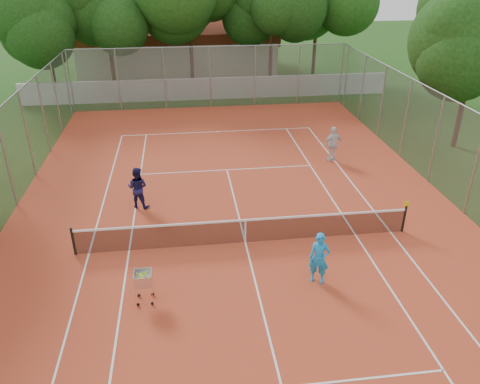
{
  "coord_description": "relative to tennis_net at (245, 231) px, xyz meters",
  "views": [
    {
      "loc": [
        -2.0,
        -14.06,
        9.29
      ],
      "look_at": [
        0.0,
        1.5,
        1.3
      ],
      "focal_mm": 35.0,
      "sensor_mm": 36.0,
      "label": 1
    }
  ],
  "objects": [
    {
      "name": "court_lines",
      "position": [
        0.0,
        0.0,
        -0.49
      ],
      "size": [
        10.98,
        23.78,
        0.01
      ],
      "primitive_type": "cube",
      "color": "white",
      "rests_on": "court_pad"
    },
    {
      "name": "player_near",
      "position": [
        1.96,
        -2.51,
        0.38
      ],
      "size": [
        0.75,
        0.63,
        1.73
      ],
      "primitive_type": "imported",
      "rotation": [
        0.0,
        0.0,
        -0.41
      ],
      "color": "#198CD5",
      "rests_on": "court_pad"
    },
    {
      "name": "ground",
      "position": [
        0.0,
        0.0,
        -0.51
      ],
      "size": [
        120.0,
        120.0,
        0.0
      ],
      "primitive_type": "plane",
      "color": "#193D10",
      "rests_on": "ground"
    },
    {
      "name": "player_far_left",
      "position": [
        -3.95,
        3.21,
        0.38
      ],
      "size": [
        1.01,
        0.89,
        1.74
      ],
      "primitive_type": "imported",
      "rotation": [
        0.0,
        0.0,
        2.82
      ],
      "color": "#191746",
      "rests_on": "court_pad"
    },
    {
      "name": "court_pad",
      "position": [
        0.0,
        0.0,
        -0.5
      ],
      "size": [
        18.0,
        34.0,
        0.02
      ],
      "primitive_type": "cube",
      "color": "#BB4324",
      "rests_on": "ground"
    },
    {
      "name": "player_far_right",
      "position": [
        5.34,
        6.88,
        0.4
      ],
      "size": [
        1.12,
        0.67,
        1.78
      ],
      "primitive_type": "imported",
      "rotation": [
        0.0,
        0.0,
        3.39
      ],
      "color": "silver",
      "rests_on": "court_pad"
    },
    {
      "name": "boundary_wall",
      "position": [
        0.0,
        19.0,
        0.24
      ],
      "size": [
        26.0,
        0.3,
        1.5
      ],
      "primitive_type": "cube",
      "color": "silver",
      "rests_on": "ground"
    },
    {
      "name": "tropical_trees",
      "position": [
        0.0,
        22.0,
        4.49
      ],
      "size": [
        29.0,
        19.0,
        10.0
      ],
      "primitive_type": "cube",
      "color": "#10330C",
      "rests_on": "ground"
    },
    {
      "name": "clubhouse",
      "position": [
        -2.0,
        29.0,
        1.69
      ],
      "size": [
        16.4,
        9.0,
        4.4
      ],
      "primitive_type": "cube",
      "color": "beige",
      "rests_on": "ground"
    },
    {
      "name": "ball_hopper",
      "position": [
        -3.4,
        -2.79,
        0.07
      ],
      "size": [
        0.68,
        0.68,
        1.12
      ],
      "primitive_type": "cube",
      "rotation": [
        0.0,
        0.0,
        0.31
      ],
      "color": "silver",
      "rests_on": "court_pad"
    },
    {
      "name": "tennis_net",
      "position": [
        0.0,
        0.0,
        0.0
      ],
      "size": [
        11.88,
        0.1,
        0.98
      ],
      "primitive_type": "cube",
      "color": "black",
      "rests_on": "court_pad"
    },
    {
      "name": "perimeter_fence",
      "position": [
        0.0,
        0.0,
        1.49
      ],
      "size": [
        18.0,
        34.0,
        4.0
      ],
      "primitive_type": "cube",
      "color": "slate",
      "rests_on": "ground"
    }
  ]
}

